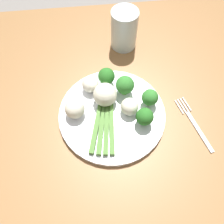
% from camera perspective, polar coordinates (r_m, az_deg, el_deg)
% --- Properties ---
extents(ground_plane, '(6.00, 6.00, 0.02)m').
position_cam_1_polar(ground_plane, '(1.36, 0.61, -14.93)').
color(ground_plane, gray).
extents(dining_table, '(1.21, 0.84, 0.76)m').
position_cam_1_polar(dining_table, '(0.74, 1.08, -3.01)').
color(dining_table, olive).
rests_on(dining_table, ground_plane).
extents(plate, '(0.28, 0.28, 0.01)m').
position_cam_1_polar(plate, '(0.62, 0.00, -0.55)').
color(plate, white).
rests_on(plate, dining_table).
extents(asparagus_bundle, '(0.07, 0.15, 0.01)m').
position_cam_1_polar(asparagus_bundle, '(0.59, -1.95, -3.59)').
color(asparagus_bundle, '#47752D').
rests_on(asparagus_bundle, plate).
extents(broccoli_front, '(0.04, 0.04, 0.05)m').
position_cam_1_polar(broccoli_front, '(0.61, 9.17, 3.45)').
color(broccoli_front, '#609E3D').
rests_on(broccoli_front, plate).
extents(broccoli_near_center, '(0.04, 0.04, 0.06)m').
position_cam_1_polar(broccoli_near_center, '(0.64, -1.35, 8.63)').
color(broccoli_near_center, '#568E33').
rests_on(broccoli_near_center, plate).
extents(broccoli_back_right, '(0.05, 0.05, 0.06)m').
position_cam_1_polar(broccoli_back_right, '(0.62, 3.15, 6.48)').
color(broccoli_back_right, '#609E3D').
rests_on(broccoli_back_right, plate).
extents(broccoli_right, '(0.04, 0.04, 0.05)m').
position_cam_1_polar(broccoli_right, '(0.58, 7.89, -1.16)').
color(broccoli_right, '#568E33').
rests_on(broccoli_right, plate).
extents(cauliflower_front_left, '(0.06, 0.06, 0.06)m').
position_cam_1_polar(cauliflower_front_left, '(0.60, -1.70, 4.20)').
color(cauliflower_front_left, silver).
rests_on(cauliflower_front_left, plate).
extents(cauliflower_left, '(0.05, 0.05, 0.05)m').
position_cam_1_polar(cauliflower_left, '(0.59, 4.27, 1.30)').
color(cauliflower_left, silver).
rests_on(cauliflower_left, plate).
extents(cauliflower_back, '(0.05, 0.05, 0.05)m').
position_cam_1_polar(cauliflower_back, '(0.59, -8.98, 0.76)').
color(cauliflower_back, silver).
rests_on(cauliflower_back, plate).
extents(cauliflower_edge, '(0.04, 0.04, 0.04)m').
position_cam_1_polar(cauliflower_edge, '(0.63, -5.28, 6.71)').
color(cauliflower_edge, white).
rests_on(cauliflower_edge, plate).
extents(fork, '(0.06, 0.16, 0.00)m').
position_cam_1_polar(fork, '(0.65, 19.22, -2.55)').
color(fork, silver).
rests_on(fork, dining_table).
extents(water_glass, '(0.08, 0.08, 0.12)m').
position_cam_1_polar(water_glass, '(0.74, 2.94, 19.33)').
color(water_glass, silver).
rests_on(water_glass, dining_table).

